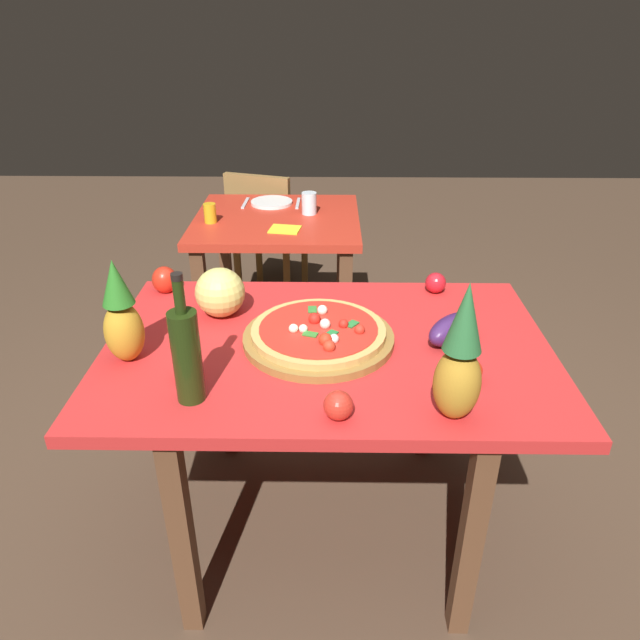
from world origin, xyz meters
TOP-DOWN VIEW (x-y plane):
  - ground_plane at (0.00, 0.00)m, footprint 10.00×10.00m
  - display_table at (0.00, 0.00)m, footprint 1.38×0.92m
  - background_table at (-0.26, 1.24)m, footprint 0.82×0.78m
  - dining_chair at (-0.38, 1.86)m, footprint 0.50×0.50m
  - pizza_board at (-0.03, 0.01)m, footprint 0.47×0.47m
  - pizza at (-0.03, 0.01)m, footprint 0.42×0.42m
  - wine_bottle at (-0.36, -0.29)m, footprint 0.08×0.08m
  - pineapple_left at (0.32, -0.36)m, footprint 0.12×0.12m
  - pineapple_right at (-0.59, -0.10)m, footprint 0.11×0.11m
  - melon at (-0.36, 0.19)m, footprint 0.17×0.17m
  - bell_pepper at (-0.60, 0.37)m, footprint 0.09×0.09m
  - eggplant at (0.39, 0.02)m, footprint 0.21×0.20m
  - tomato_near_board at (0.03, -0.37)m, footprint 0.08×0.08m
  - tomato_at_corner at (-0.39, -0.19)m, footprint 0.07×0.07m
  - tomato_beside_pepper at (0.40, -0.20)m, footprint 0.06×0.06m
  - tomato_by_bottle at (0.39, 0.38)m, footprint 0.08×0.08m
  - drinking_glass_juice at (-0.57, 1.15)m, footprint 0.06×0.06m
  - drinking_glass_water at (-0.10, 1.29)m, footprint 0.07×0.07m
  - dinner_plate at (-0.30, 1.45)m, footprint 0.22×0.22m
  - fork_utensil at (-0.44, 1.45)m, footprint 0.02×0.18m
  - knife_utensil at (-0.16, 1.45)m, footprint 0.02×0.18m
  - napkin_folded at (-0.20, 1.05)m, footprint 0.16×0.14m

SIDE VIEW (x-z plane):
  - ground_plane at x=0.00m, z-range 0.00..0.00m
  - dining_chair at x=-0.38m, z-range 0.06..0.91m
  - background_table at x=-0.26m, z-range 0.25..1.03m
  - display_table at x=0.00m, z-range 0.30..1.08m
  - napkin_folded at x=-0.20m, z-range 0.78..0.78m
  - fork_utensil at x=-0.44m, z-range 0.78..0.78m
  - knife_utensil at x=-0.16m, z-range 0.78..0.78m
  - dinner_plate at x=-0.30m, z-range 0.78..0.79m
  - pizza_board at x=-0.03m, z-range 0.78..0.80m
  - tomato_beside_pepper at x=0.40m, z-range 0.78..0.84m
  - tomato_at_corner at x=-0.39m, z-range 0.78..0.85m
  - tomato_by_bottle at x=0.39m, z-range 0.78..0.85m
  - tomato_near_board at x=0.03m, z-range 0.78..0.85m
  - pizza at x=-0.03m, z-range 0.79..0.84m
  - eggplant at x=0.39m, z-range 0.78..0.87m
  - bell_pepper at x=-0.60m, z-range 0.77..0.87m
  - drinking_glass_juice at x=-0.57m, z-range 0.78..0.87m
  - drinking_glass_water at x=-0.10m, z-range 0.78..0.88m
  - melon at x=-0.36m, z-range 0.78..0.94m
  - wine_bottle at x=-0.36m, z-range 0.73..1.10m
  - pineapple_right at x=-0.59m, z-range 0.76..1.08m
  - pineapple_left at x=0.32m, z-range 0.76..1.13m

